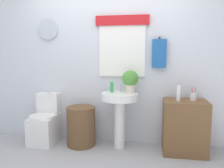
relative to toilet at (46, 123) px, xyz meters
The scene contains 10 objects.
back_wall 1.43m from the toilet, 15.37° to the left, with size 4.40×0.18×2.60m.
toilet is the anchor object (origin of this frame).
laundry_hamper 0.58m from the toilet, ahead, with size 0.42×0.42×0.57m, color brown.
pedestal_sink 1.19m from the toilet, ahead, with size 0.51×0.51×0.80m.
faucet 1.28m from the toilet, ahead, with size 0.03×0.03×0.10m, color silver.
wooden_cabinet 2.04m from the toilet, ahead, with size 0.57×0.44×0.72m, color brown.
soap_bottle 1.18m from the toilet, ahead, with size 0.05×0.05×0.15m, color green.
potted_plant 1.46m from the toilet, ahead, with size 0.23×0.23×0.32m.
lotion_bottle 2.01m from the toilet, ahead, with size 0.05×0.05×0.21m, color white.
toothbrush_cup 2.19m from the toilet, ahead, with size 0.08×0.08×0.19m.
Camera 1 is at (0.60, -2.20, 1.33)m, focal length 35.82 mm.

